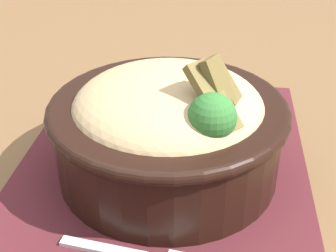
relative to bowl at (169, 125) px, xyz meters
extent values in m
cube|color=brown|center=(-0.03, -0.03, -0.07)|extent=(1.30, 0.79, 0.04)
cylinder|color=brown|center=(-0.61, -0.37, -0.46)|extent=(0.04, 0.04, 0.73)
cylinder|color=brown|center=(-0.61, 0.30, -0.46)|extent=(0.04, 0.04, 0.73)
cube|color=#47191E|center=(0.01, -0.01, -0.05)|extent=(0.43, 0.30, 0.00)
cylinder|color=black|center=(0.00, 0.00, -0.01)|extent=(0.21, 0.21, 0.07)
torus|color=black|center=(0.00, 0.00, 0.02)|extent=(0.22, 0.22, 0.01)
ellipsoid|color=tan|center=(0.00, 0.00, 0.02)|extent=(0.24, 0.24, 0.06)
sphere|color=#2C652A|center=(0.05, 0.04, 0.04)|extent=(0.04, 0.04, 0.04)
cylinder|color=orange|center=(0.01, -0.03, 0.03)|extent=(0.02, 0.03, 0.01)
cylinder|color=orange|center=(0.02, 0.02, 0.03)|extent=(0.01, 0.04, 0.01)
cube|color=brown|center=(0.03, 0.04, 0.05)|extent=(0.05, 0.05, 0.05)
cube|color=brown|center=(0.02, 0.05, 0.05)|extent=(0.03, 0.04, 0.06)
cube|color=brown|center=(0.01, 0.05, 0.05)|extent=(0.03, 0.04, 0.05)
cube|color=#BBBBBB|center=(0.11, -0.03, -0.05)|extent=(0.02, 0.07, 0.00)
camera|label=1|loc=(0.37, 0.06, 0.22)|focal=50.24mm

